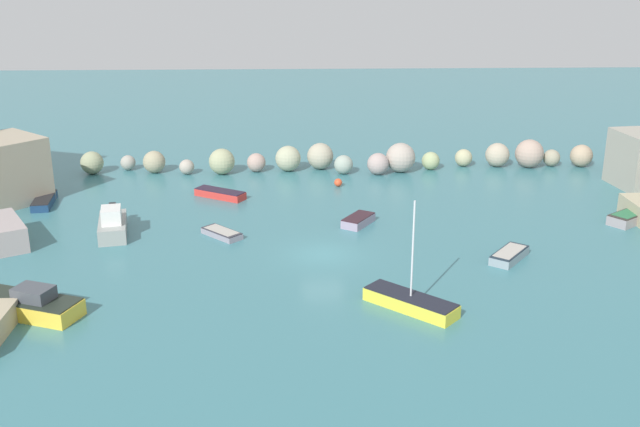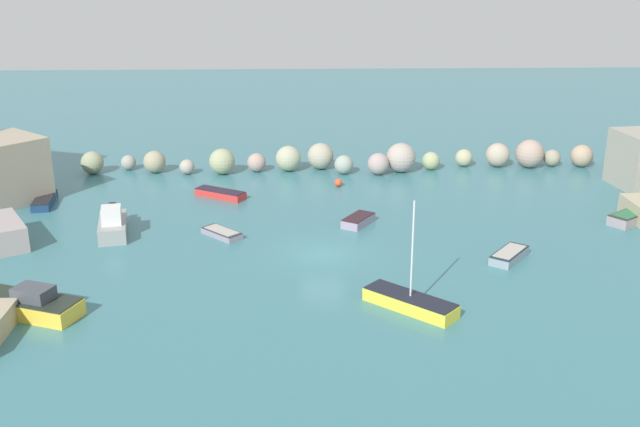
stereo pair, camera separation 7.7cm
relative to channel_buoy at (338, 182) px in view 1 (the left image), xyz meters
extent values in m
plane|color=teal|center=(-1.76, -14.18, -0.32)|extent=(160.00, 160.00, 0.00)
cube|color=tan|center=(-24.52, -2.80, 2.05)|extent=(6.95, 6.93, 4.73)
sphere|color=#959B76|center=(-20.12, 4.38, 0.62)|extent=(1.88, 1.88, 1.88)
sphere|color=#9D998E|center=(-17.41, 5.45, 0.32)|extent=(1.26, 1.26, 1.26)
sphere|color=tan|center=(-15.05, 4.53, 0.61)|extent=(1.84, 1.84, 1.84)
sphere|color=#A99D8F|center=(-12.29, 3.95, 0.30)|extent=(1.24, 1.24, 1.24)
sphere|color=#A0A47C|center=(-9.39, 3.91, 0.75)|extent=(2.13, 2.13, 2.13)
sphere|color=tan|center=(-6.58, 4.54, 0.47)|extent=(1.56, 1.56, 1.56)
sphere|color=#A8AA89|center=(-3.93, 4.70, 0.75)|extent=(2.13, 2.13, 2.13)
sphere|color=#A79F88|center=(-1.22, 5.23, 0.79)|extent=(2.22, 2.22, 2.22)
sphere|color=#93A093|center=(0.65, 3.61, 0.47)|extent=(1.57, 1.57, 1.57)
sphere|color=#A6938E|center=(3.48, 3.32, 0.58)|extent=(1.80, 1.80, 1.80)
sphere|color=#A99B8F|center=(5.43, 4.03, 0.91)|extent=(2.45, 2.45, 2.45)
sphere|color=#9EAA78|center=(8.09, 4.67, 0.44)|extent=(1.51, 1.51, 1.51)
sphere|color=tan|center=(11.10, 5.65, 0.42)|extent=(1.48, 1.48, 1.48)
sphere|color=tan|center=(13.96, 5.47, 0.70)|extent=(2.03, 2.03, 2.03)
sphere|color=tan|center=(16.60, 5.10, 0.88)|extent=(2.40, 2.40, 2.40)
sphere|color=gray|center=(18.66, 5.43, 0.40)|extent=(1.44, 1.44, 1.44)
sphere|color=tan|center=(21.14, 5.18, 0.63)|extent=(1.89, 1.89, 1.89)
sphere|color=#E04C28|center=(0.00, 0.00, 0.00)|extent=(0.63, 0.63, 0.63)
cube|color=gray|center=(-15.18, -10.22, 0.18)|extent=(2.52, 4.62, 0.99)
cube|color=silver|center=(-15.08, -10.71, 1.16)|extent=(1.52, 1.89, 0.98)
cube|color=black|center=(-15.57, -8.22, 0.92)|extent=(0.50, 0.44, 0.50)
cube|color=#93859D|center=(0.82, -8.93, -0.04)|extent=(2.47, 2.88, 0.54)
cube|color=#301B23|center=(0.82, -8.93, 0.26)|extent=(2.42, 2.82, 0.06)
cube|color=yellow|center=(-17.17, -21.49, 0.10)|extent=(6.47, 4.03, 0.83)
cube|color=#222B23|center=(-17.17, -21.49, 0.55)|extent=(6.34, 3.95, 0.06)
cube|color=#3F444C|center=(-16.40, -21.79, 0.87)|extent=(2.19, 1.85, 0.71)
cube|color=gray|center=(-8.13, -10.84, -0.14)|extent=(2.83, 2.87, 0.36)
cube|color=#2F2F38|center=(-8.13, -10.84, 0.07)|extent=(2.78, 2.81, 0.06)
cube|color=#ADA89E|center=(-8.13, -10.84, 0.08)|extent=(2.41, 2.44, 0.08)
cube|color=yellow|center=(2.40, -21.73, 0.02)|extent=(4.67, 4.45, 0.68)
cube|color=black|center=(2.40, -21.73, 0.39)|extent=(4.58, 4.36, 0.06)
cylinder|color=silver|center=(2.40, -21.73, 2.92)|extent=(0.10, 0.10, 5.12)
cube|color=navy|center=(-21.55, -3.84, -0.05)|extent=(1.68, 3.91, 0.52)
cube|color=black|center=(-21.55, -3.84, 0.24)|extent=(1.65, 3.83, 0.06)
cube|color=gray|center=(9.25, -15.38, -0.07)|extent=(2.92, 3.24, 0.49)
cube|color=#1B2833|center=(9.25, -15.38, 0.20)|extent=(2.86, 3.17, 0.06)
cube|color=#ADA89E|center=(9.25, -15.38, 0.21)|extent=(2.48, 2.75, 0.08)
cube|color=gray|center=(19.47, -8.94, 0.00)|extent=(4.13, 3.56, 0.63)
cube|color=#2F2A27|center=(19.47, -8.94, 0.35)|extent=(4.05, 3.49, 0.06)
cube|color=#2D7047|center=(19.47, -8.94, 0.36)|extent=(3.51, 3.03, 0.08)
cube|color=red|center=(-8.97, -2.55, -0.05)|extent=(3.99, 3.06, 0.52)
cube|color=#261B2C|center=(-8.97, -2.55, 0.24)|extent=(3.91, 2.99, 0.06)
camera|label=1|loc=(-3.44, -56.00, 16.61)|focal=41.99mm
camera|label=2|loc=(-3.36, -56.00, 16.61)|focal=41.99mm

